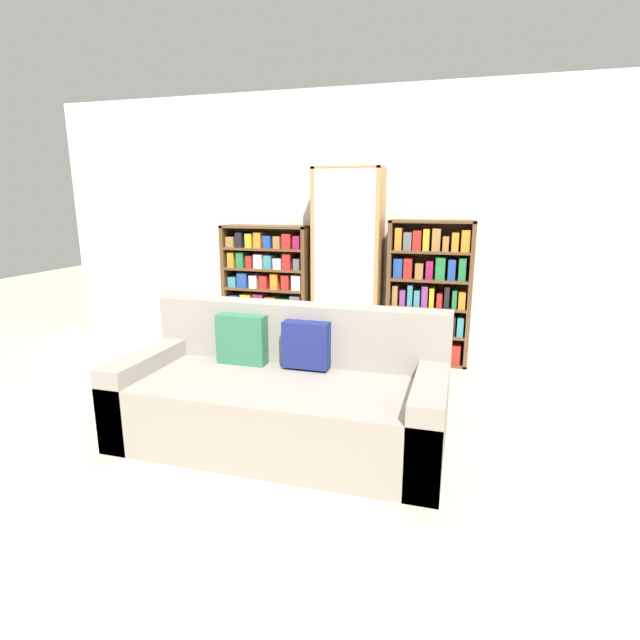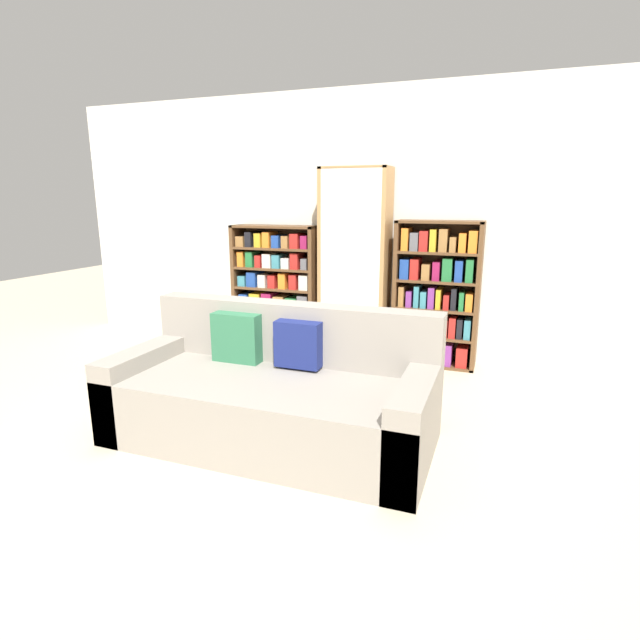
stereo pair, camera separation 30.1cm
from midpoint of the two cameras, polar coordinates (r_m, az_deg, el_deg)
The scene contains 7 objects.
ground_plane at distance 3.22m, azimuth -12.35°, elevation -16.83°, with size 16.00×16.00×0.00m, color beige.
wall_back at distance 5.33m, azimuth 1.12°, elevation 10.79°, with size 6.74×0.06×2.70m.
couch at distance 3.46m, azimuth -6.76°, elevation -8.74°, with size 2.16×0.99×0.89m.
bookshelf_left at distance 5.48m, azimuth -7.53°, elevation 3.52°, with size 0.95×0.32×1.34m.
display_cabinet at distance 5.13m, azimuth 1.52°, elevation 6.34°, with size 0.68×0.36×1.92m.
bookshelf_right at distance 5.04m, azimuth 10.72°, elevation 2.97°, with size 0.82×0.32×1.42m.
wine_bottle at distance 4.36m, azimuth 6.29°, elevation -5.95°, with size 0.08×0.08×0.39m.
Camera 1 is at (1.24, -2.46, 1.62)m, focal length 28.00 mm.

